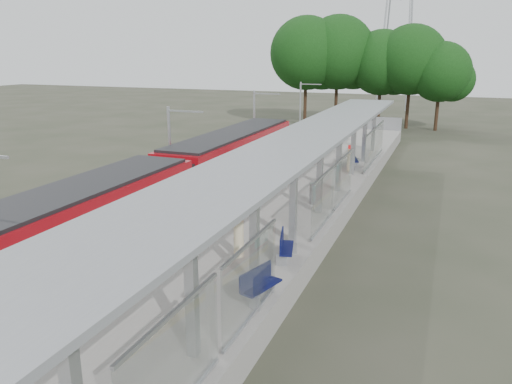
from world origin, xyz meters
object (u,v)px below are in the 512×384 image
(info_pillar_far, at_px, (350,160))
(litter_bin, at_px, (315,194))
(bench_near, at_px, (259,283))
(bench_mid, at_px, (284,246))
(train, at_px, (170,188))
(bench_far, at_px, (352,158))
(info_pillar_near, at_px, (239,238))

(info_pillar_far, height_order, litter_bin, info_pillar_far)
(bench_near, xyz_separation_m, litter_bin, (-1.00, 10.06, -0.03))
(bench_mid, bearing_deg, train, 137.04)
(bench_far, relative_size, litter_bin, 1.76)
(info_pillar_near, bearing_deg, bench_near, -71.31)
(bench_near, bearing_deg, info_pillar_near, 140.18)
(bench_near, xyz_separation_m, info_pillar_far, (-0.76, 17.64, 0.17))
(train, relative_size, info_pillar_far, 17.12)
(bench_mid, relative_size, info_pillar_near, 0.93)
(bench_far, height_order, info_pillar_near, info_pillar_near)
(bench_mid, bearing_deg, info_pillar_far, 77.15)
(info_pillar_near, bearing_deg, bench_far, 71.75)
(info_pillar_far, relative_size, litter_bin, 1.61)
(bench_far, bearing_deg, train, -134.27)
(litter_bin, bearing_deg, info_pillar_far, 88.21)
(train, distance_m, info_pillar_near, 6.46)
(train, distance_m, info_pillar_far, 12.56)
(train, bearing_deg, info_pillar_near, -37.45)
(train, distance_m, bench_far, 13.50)
(train, height_order, bench_mid, train)
(info_pillar_far, bearing_deg, bench_far, 90.00)
(litter_bin, bearing_deg, bench_near, -84.35)
(bench_near, height_order, bench_far, bench_far)
(train, height_order, bench_near, train)
(bench_mid, relative_size, bench_far, 0.85)
(info_pillar_near, bearing_deg, train, 127.75)
(train, relative_size, info_pillar_near, 17.15)
(bench_near, distance_m, bench_mid, 3.14)
(litter_bin, bearing_deg, info_pillar_near, -96.69)
(bench_far, xyz_separation_m, litter_bin, (-0.11, -8.70, -0.11))
(info_pillar_near, bearing_deg, litter_bin, 68.51)
(train, relative_size, litter_bin, 27.48)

